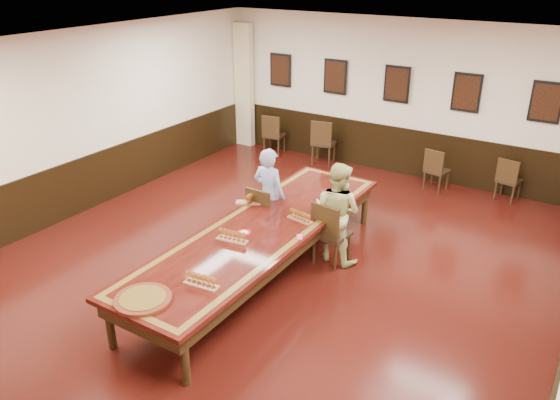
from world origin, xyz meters
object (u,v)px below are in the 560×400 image
Objects in this scene: spare_chair_b at (324,141)px; person_man at (269,195)px; chair_woman at (332,232)px; spare_chair_c at (437,169)px; person_woman at (337,213)px; carved_platter at (143,299)px; chair_man at (266,214)px; spare_chair_a at (274,134)px; conference_table at (261,237)px; spare_chair_d at (509,179)px.

person_man is at bearing 93.76° from spare_chair_b.
chair_woman is 1.23m from person_man.
spare_chair_c is 3.56m from person_woman.
chair_woman is 1.25× the size of carved_platter.
chair_man is at bearing 90.00° from person_man.
spare_chair_b is 3.83m from person_man.
spare_chair_a is at bearing -41.67° from chair_woman.
spare_chair_c is 0.55× the size of person_woman.
spare_chair_c is at bearing -91.55° from chair_woman.
conference_table is (-0.70, -0.98, -0.17)m from person_woman.
person_man is 1.95× the size of carved_platter.
spare_chair_d is (3.94, 0.07, -0.08)m from spare_chair_b.
person_man is (-1.65, -3.52, 0.35)m from spare_chair_c.
chair_man is 1.22× the size of carved_platter.
chair_man is 1.04× the size of spare_chair_a.
spare_chair_c is 0.55× the size of person_man.
carved_platter is (-0.11, -2.19, 0.16)m from conference_table.
spare_chair_c reaches higher than spare_chair_d.
carved_platter is (1.37, -6.84, 0.27)m from spare_chair_b.
person_woman is 1.22m from conference_table.
chair_woman is at bearing 92.98° from spare_chair_c.
conference_table is at bearing 96.54° from spare_chair_b.
spare_chair_b reaches higher than carved_platter.
chair_woman reaches higher than spare_chair_a.
chair_woman is 0.30m from person_woman.
spare_chair_d is 0.54× the size of person_man.
spare_chair_b is 6.98m from carved_platter.
spare_chair_b is 0.20× the size of conference_table.
spare_chair_c is at bearing 20.71° from spare_chair_d.
spare_chair_b is (-0.97, 3.79, 0.01)m from chair_man.
spare_chair_a reaches higher than conference_table.
carved_platter is at bearing 89.45° from spare_chair_c.
chair_man is at bearing 75.65° from spare_chair_c.
spare_chair_d is (2.97, 3.87, -0.07)m from chair_man.
person_woman is at bearing -172.88° from chair_man.
person_man reaches higher than conference_table.
spare_chair_b is at bearing 101.28° from carved_platter.
chair_woman is 1.18× the size of spare_chair_d.
carved_platter is at bearing 101.39° from spare_chair_a.
spare_chair_a is 0.19× the size of conference_table.
conference_table is at bearing 119.10° from person_man.
spare_chair_a is at bearing -9.72° from spare_chair_b.
spare_chair_a is 0.93× the size of spare_chair_b.
spare_chair_b is at bearing -73.90° from chair_man.
chair_woman is at bearing -177.90° from chair_man.
chair_woman is 5.11m from spare_chair_a.
chair_man is at bearing 62.91° from spare_chair_d.
person_man is at bearing -90.00° from chair_man.
spare_chair_a is at bearing 111.34° from carved_platter.
spare_chair_a is (-2.27, 3.76, -0.02)m from chair_man.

